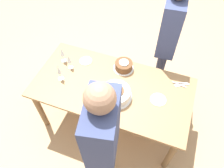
# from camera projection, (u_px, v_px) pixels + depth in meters

# --- Properties ---
(ground_plane) EXTENTS (12.00, 12.00, 0.00)m
(ground_plane) POSITION_uv_depth(u_px,v_px,m) (112.00, 119.00, 3.04)
(ground_plane) COLOR tan
(dining_table) EXTENTS (1.78, 0.90, 0.75)m
(dining_table) POSITION_uv_depth(u_px,v_px,m) (112.00, 92.00, 2.53)
(dining_table) COLOR #9E754C
(dining_table) RESTS_ON ground_plane
(cake_center_white) EXTENTS (0.35, 0.35, 0.12)m
(cake_center_white) POSITION_uv_depth(u_px,v_px,m) (116.00, 94.00, 2.32)
(cake_center_white) COLOR white
(cake_center_white) RESTS_ON dining_table
(cake_front_chocolate) EXTENTS (0.25, 0.25, 0.11)m
(cake_front_chocolate) POSITION_uv_depth(u_px,v_px,m) (124.00, 66.00, 2.57)
(cake_front_chocolate) COLOR white
(cake_front_chocolate) RESTS_ON dining_table
(wine_glass_near) EXTENTS (0.06, 0.06, 0.19)m
(wine_glass_near) POSITION_uv_depth(u_px,v_px,m) (69.00, 60.00, 2.52)
(wine_glass_near) COLOR silver
(wine_glass_near) RESTS_ON dining_table
(wine_glass_far) EXTENTS (0.07, 0.07, 0.21)m
(wine_glass_far) POSITION_uv_depth(u_px,v_px,m) (62.00, 52.00, 2.58)
(wine_glass_far) COLOR silver
(wine_glass_far) RESTS_ON dining_table
(wine_glass_extra) EXTENTS (0.07, 0.07, 0.22)m
(wine_glass_extra) POSITION_uv_depth(u_px,v_px,m) (59.00, 70.00, 2.40)
(wine_glass_extra) COLOR silver
(wine_glass_extra) RESTS_ON dining_table
(dessert_plate_left) EXTENTS (0.17, 0.17, 0.01)m
(dessert_plate_left) POSITION_uv_depth(u_px,v_px,m) (158.00, 100.00, 2.34)
(dessert_plate_left) COLOR beige
(dessert_plate_left) RESTS_ON dining_table
(dessert_plate_right) EXTENTS (0.15, 0.15, 0.01)m
(dessert_plate_right) POSITION_uv_depth(u_px,v_px,m) (86.00, 61.00, 2.68)
(dessert_plate_right) COLOR beige
(dessert_plate_right) RESTS_ON dining_table
(fork_pile) EXTENTS (0.20, 0.11, 0.01)m
(fork_pile) POSITION_uv_depth(u_px,v_px,m) (181.00, 84.00, 2.46)
(fork_pile) COLOR silver
(fork_pile) RESTS_ON dining_table
(person_cutting) EXTENTS (0.25, 0.42, 1.66)m
(person_cutting) POSITION_uv_depth(u_px,v_px,m) (168.00, 36.00, 2.59)
(person_cutting) COLOR #2D334C
(person_cutting) RESTS_ON ground_plane
(person_watching) EXTENTS (0.30, 0.44, 1.77)m
(person_watching) POSITION_uv_depth(u_px,v_px,m) (103.00, 140.00, 1.72)
(person_watching) COLOR #4C4238
(person_watching) RESTS_ON ground_plane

